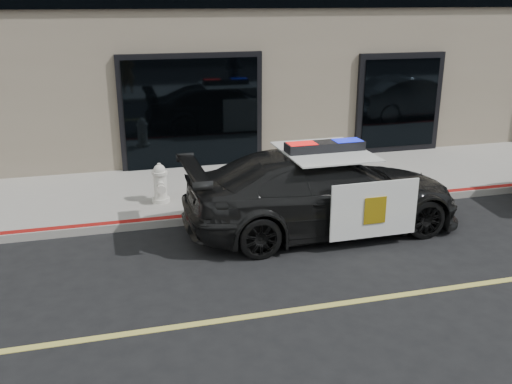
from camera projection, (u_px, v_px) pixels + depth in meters
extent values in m
plane|color=black|center=(342.00, 304.00, 8.05)|extent=(120.00, 120.00, 0.00)
cube|color=gray|center=(250.00, 186.00, 12.82)|extent=(60.00, 3.50, 0.15)
imported|color=black|center=(323.00, 191.00, 10.40)|extent=(2.24, 5.18, 1.48)
cube|color=white|center=(374.00, 210.00, 9.57)|extent=(1.58, 0.06, 0.99)
cube|color=white|center=(326.00, 174.00, 11.50)|extent=(1.58, 0.06, 0.99)
cube|color=white|center=(325.00, 151.00, 10.15)|extent=(1.51, 1.80, 0.02)
cube|color=gold|center=(375.00, 210.00, 9.54)|extent=(0.40, 0.02, 0.47)
cube|color=black|center=(325.00, 147.00, 10.13)|extent=(1.43, 0.39, 0.17)
cube|color=red|center=(302.00, 148.00, 10.01)|extent=(0.50, 0.33, 0.16)
cube|color=#0C19CC|center=(347.00, 144.00, 10.23)|extent=(0.50, 0.33, 0.16)
cylinder|color=white|center=(161.00, 200.00, 11.61)|extent=(0.37, 0.37, 0.08)
cylinder|color=white|center=(160.00, 186.00, 11.51)|extent=(0.26, 0.26, 0.51)
cylinder|color=white|center=(160.00, 173.00, 11.42)|extent=(0.32, 0.32, 0.06)
sphere|color=white|center=(159.00, 170.00, 11.40)|extent=(0.23, 0.23, 0.23)
cylinder|color=white|center=(159.00, 165.00, 11.37)|extent=(0.07, 0.07, 0.07)
cylinder|color=white|center=(159.00, 180.00, 11.65)|extent=(0.13, 0.12, 0.13)
cylinder|color=white|center=(161.00, 185.00, 11.33)|extent=(0.13, 0.12, 0.13)
cylinder|color=white|center=(161.00, 189.00, 11.33)|extent=(0.17, 0.14, 0.17)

